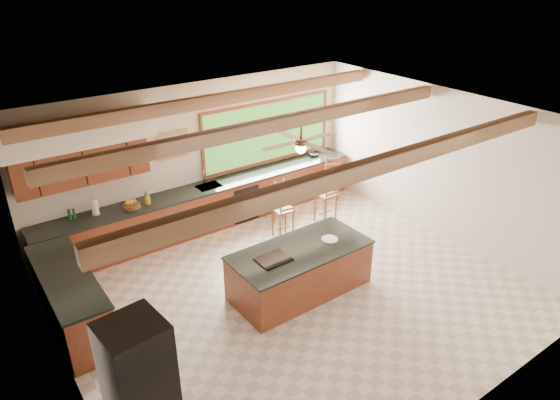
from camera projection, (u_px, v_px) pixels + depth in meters
ground at (293, 292)px, 8.55m from camera, size 7.20×7.20×0.00m
room_shell at (262, 163)px, 7.96m from camera, size 7.27×6.54×3.02m
counter_run at (183, 224)px, 9.75m from camera, size 7.12×3.10×1.23m
island at (300, 270)px, 8.42m from camera, size 2.39×1.14×0.85m
refrigerator at (140, 385)px, 5.58m from camera, size 0.73×0.72×1.72m
bar_stool_a at (285, 211)px, 9.89m from camera, size 0.42×0.42×1.06m
bar_stool_b at (276, 195)px, 10.70m from camera, size 0.38×0.38×0.95m
bar_stool_c at (328, 196)px, 10.46m from camera, size 0.40×0.40×1.11m
bar_stool_d at (332, 172)px, 11.50m from camera, size 0.55×0.55×1.17m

